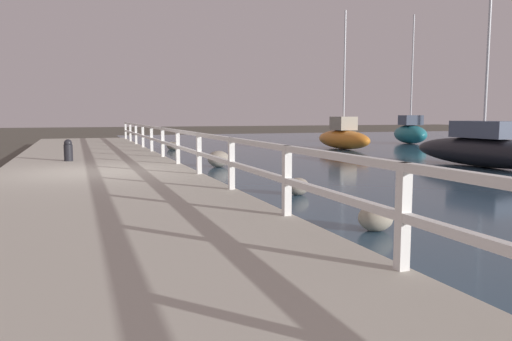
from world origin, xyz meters
TOP-DOWN VIEW (x-y plane):
  - ground_plane at (0.00, 0.00)m, footprint 120.00×120.00m
  - dock_walkway at (0.00, 0.00)m, footprint 4.53×36.00m
  - railing at (2.16, 0.00)m, footprint 0.10×32.50m
  - boulder_upstream at (3.91, -2.79)m, footprint 0.49×0.44m
  - boulder_downstream at (3.86, 3.22)m, footprint 0.70×0.63m
  - boulder_near_dock at (3.60, -6.15)m, footprint 0.52×0.47m
  - boulder_water_edge at (3.98, 11.43)m, footprint 0.52×0.47m
  - boulder_far_strip at (3.95, 12.09)m, footprint 0.49×0.44m
  - mooring_bollard at (-0.66, 3.16)m, footprint 0.25×0.25m
  - sailboat_black at (11.92, 0.39)m, footprint 1.57×6.01m
  - sailboat_teal at (17.97, 12.18)m, footprint 2.24×3.62m
  - sailboat_orange at (11.94, 9.40)m, footprint 1.51×4.21m

SIDE VIEW (x-z plane):
  - ground_plane at x=0.00m, z-range 0.00..0.00m
  - dock_walkway at x=0.00m, z-range 0.00..0.35m
  - boulder_upstream at x=3.91m, z-range 0.00..0.37m
  - boulder_far_strip at x=3.95m, z-range 0.00..0.37m
  - boulder_near_dock at x=3.60m, z-range 0.00..0.39m
  - boulder_water_edge at x=3.98m, z-range 0.00..0.39m
  - boulder_downstream at x=3.86m, z-range 0.00..0.53m
  - sailboat_black at x=11.92m, z-range -3.29..4.46m
  - sailboat_orange at x=11.94m, z-range -2.74..3.92m
  - mooring_bollard at x=-0.66m, z-range 0.35..0.98m
  - sailboat_teal at x=17.97m, z-range -3.00..4.36m
  - railing at x=2.16m, z-range 0.51..1.45m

